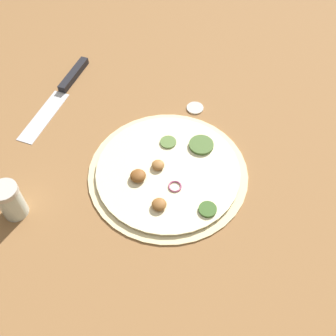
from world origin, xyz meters
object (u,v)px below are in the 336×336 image
at_px(knife, 66,86).
at_px(spice_jar, 10,201).
at_px(loose_cap, 195,107).
at_px(pizza, 168,171).

bearing_deg(knife, spice_jar, 13.73).
relative_size(knife, loose_cap, 6.07).
bearing_deg(spice_jar, knife, 54.42).
height_order(pizza, knife, pizza).
xyz_separation_m(knife, loose_cap, (0.25, -0.22, -0.00)).
bearing_deg(pizza, loose_cap, 42.40).
distance_m(pizza, knife, 0.37).
height_order(spice_jar, loose_cap, spice_jar).
xyz_separation_m(knife, spice_jar, (-0.21, -0.30, 0.04)).
height_order(pizza, loose_cap, pizza).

